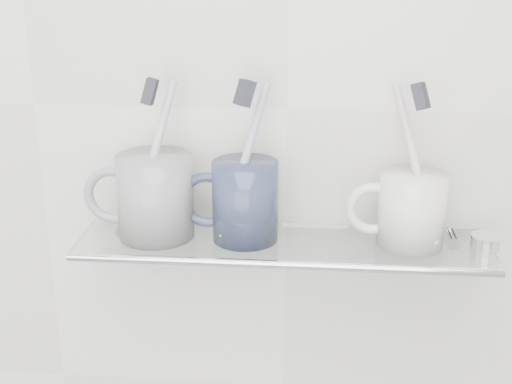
# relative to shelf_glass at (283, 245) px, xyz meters

# --- Properties ---
(wall_back) EXTENTS (2.50, 0.00, 2.50)m
(wall_back) POSITION_rel_shelf_glass_xyz_m (0.00, 0.06, 0.15)
(wall_back) COLOR silver
(wall_back) RESTS_ON ground
(shelf_glass) EXTENTS (0.50, 0.12, 0.01)m
(shelf_glass) POSITION_rel_shelf_glass_xyz_m (0.00, 0.00, 0.00)
(shelf_glass) COLOR silver
(shelf_glass) RESTS_ON wall_back
(shelf_rail) EXTENTS (0.50, 0.01, 0.01)m
(shelf_rail) POSITION_rel_shelf_glass_xyz_m (0.00, -0.06, 0.00)
(shelf_rail) COLOR silver
(shelf_rail) RESTS_ON shelf_glass
(bracket_left) EXTENTS (0.02, 0.03, 0.02)m
(bracket_left) POSITION_rel_shelf_glass_xyz_m (-0.21, 0.05, -0.01)
(bracket_left) COLOR silver
(bracket_left) RESTS_ON wall_back
(bracket_right) EXTENTS (0.02, 0.03, 0.02)m
(bracket_right) POSITION_rel_shelf_glass_xyz_m (0.21, 0.05, -0.01)
(bracket_right) COLOR silver
(bracket_right) RESTS_ON wall_back
(mug_left) EXTENTS (0.11, 0.11, 0.10)m
(mug_left) POSITION_rel_shelf_glass_xyz_m (-0.16, 0.00, 0.06)
(mug_left) COLOR silver
(mug_left) RESTS_ON shelf_glass
(mug_left_handle) EXTENTS (0.07, 0.01, 0.07)m
(mug_left_handle) POSITION_rel_shelf_glass_xyz_m (-0.21, 0.00, 0.06)
(mug_left_handle) COLOR silver
(mug_left_handle) RESTS_ON mug_left
(toothbrush_left) EXTENTS (0.06, 0.04, 0.18)m
(toothbrush_left) POSITION_rel_shelf_glass_xyz_m (-0.16, 0.00, 0.10)
(toothbrush_left) COLOR #B7BCBE
(toothbrush_left) RESTS_ON mug_left
(bristles_left) EXTENTS (0.02, 0.03, 0.04)m
(bristles_left) POSITION_rel_shelf_glass_xyz_m (-0.16, 0.00, 0.19)
(bristles_left) COLOR #25272E
(bristles_left) RESTS_ON toothbrush_left
(mug_center) EXTENTS (0.09, 0.09, 0.10)m
(mug_center) POSITION_rel_shelf_glass_xyz_m (-0.05, 0.00, 0.05)
(mug_center) COLOR #1D263F
(mug_center) RESTS_ON shelf_glass
(mug_center_handle) EXTENTS (0.07, 0.01, 0.07)m
(mug_center_handle) POSITION_rel_shelf_glass_xyz_m (-0.09, 0.00, 0.05)
(mug_center_handle) COLOR #1D263F
(mug_center_handle) RESTS_ON mug_center
(toothbrush_center) EXTENTS (0.06, 0.07, 0.18)m
(toothbrush_center) POSITION_rel_shelf_glass_xyz_m (-0.05, 0.00, 0.10)
(toothbrush_center) COLOR #949FB0
(toothbrush_center) RESTS_ON mug_center
(bristles_center) EXTENTS (0.03, 0.03, 0.03)m
(bristles_center) POSITION_rel_shelf_glass_xyz_m (-0.05, 0.00, 0.19)
(bristles_center) COLOR #25272E
(bristles_center) RESTS_ON toothbrush_center
(mug_right) EXTENTS (0.09, 0.09, 0.09)m
(mug_right) POSITION_rel_shelf_glass_xyz_m (0.15, 0.00, 0.05)
(mug_right) COLOR silver
(mug_right) RESTS_ON shelf_glass
(mug_right_handle) EXTENTS (0.07, 0.01, 0.07)m
(mug_right_handle) POSITION_rel_shelf_glass_xyz_m (0.11, 0.00, 0.05)
(mug_right_handle) COLOR silver
(mug_right_handle) RESTS_ON mug_right
(toothbrush_right) EXTENTS (0.06, 0.07, 0.18)m
(toothbrush_right) POSITION_rel_shelf_glass_xyz_m (0.15, 0.00, 0.10)
(toothbrush_right) COLOR beige
(toothbrush_right) RESTS_ON mug_right
(bristles_right) EXTENTS (0.03, 0.03, 0.04)m
(bristles_right) POSITION_rel_shelf_glass_xyz_m (0.15, 0.00, 0.19)
(bristles_right) COLOR #25272E
(bristles_right) RESTS_ON toothbrush_right
(chrome_cap) EXTENTS (0.04, 0.04, 0.02)m
(chrome_cap) POSITION_rel_shelf_glass_xyz_m (0.24, 0.00, 0.01)
(chrome_cap) COLOR silver
(chrome_cap) RESTS_ON shelf_glass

